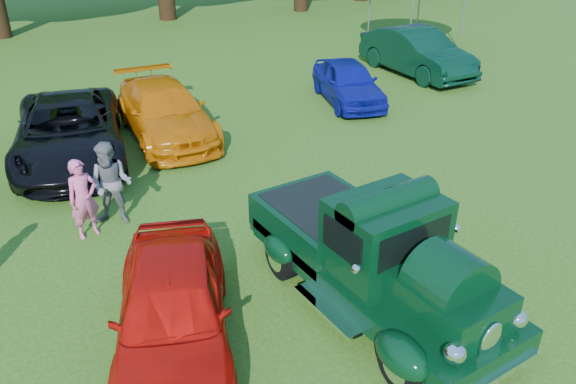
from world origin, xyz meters
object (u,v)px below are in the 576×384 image
back_car_orange (165,111)px  spectator_pink (83,199)px  red_convertible (172,307)px  back_car_black (69,131)px  spectator_grey (112,184)px  back_car_green (417,52)px  hero_pickup (373,256)px  back_car_blue (348,82)px

back_car_orange → spectator_pink: size_ratio=3.06×
red_convertible → back_car_black: back_car_black is taller
spectator_grey → back_car_orange: bearing=91.7°
back_car_green → spectator_grey: size_ratio=2.85×
hero_pickup → red_convertible: bearing=166.5°
back_car_black → back_car_blue: (8.62, -0.23, -0.09)m
spectator_grey → red_convertible: bearing=-59.4°
hero_pickup → back_car_blue: (5.94, 8.18, -0.18)m
back_car_black → back_car_green: back_car_green is taller
red_convertible → back_car_green: 15.76m
red_convertible → back_car_black: 7.68m
back_car_blue → spectator_grey: spectator_grey is taller
red_convertible → spectator_pink: 3.79m
spectator_pink → spectator_grey: 0.63m
hero_pickup → red_convertible: hero_pickup is taller
spectator_grey → back_car_black: bearing=125.0°
spectator_grey → back_car_blue: bearing=57.8°
red_convertible → spectator_grey: (0.37, 3.96, 0.19)m
back_car_black → hero_pickup: bearing=-57.7°
red_convertible → spectator_pink: (-0.23, 3.78, 0.11)m
back_car_black → spectator_pink: spectator_pink is taller
hero_pickup → back_car_black: (-2.67, 8.41, -0.09)m
back_car_orange → spectator_grey: size_ratio=2.81×
spectator_pink → back_car_orange: bearing=41.4°
spectator_grey → hero_pickup: bearing=-23.9°
back_car_orange → back_car_blue: size_ratio=1.26×
back_car_orange → back_car_green: 10.20m
hero_pickup → spectator_pink: hero_pickup is taller
hero_pickup → back_car_black: bearing=107.6°
hero_pickup → back_car_green: bearing=42.9°
red_convertible → back_car_blue: 11.71m
hero_pickup → back_car_orange: hero_pickup is taller
hero_pickup → spectator_grey: size_ratio=2.86×
back_car_black → spectator_pink: size_ratio=3.40×
back_car_green → red_convertible: bearing=-142.2°
back_car_blue → spectator_grey: size_ratio=2.24×
red_convertible → spectator_grey: 3.98m
hero_pickup → spectator_pink: size_ratio=3.12×
back_car_black → back_car_orange: bearing=18.8°
spectator_pink → spectator_grey: bearing=6.3°
back_car_black → back_car_orange: size_ratio=1.11×
back_car_orange → spectator_grey: bearing=-117.4°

